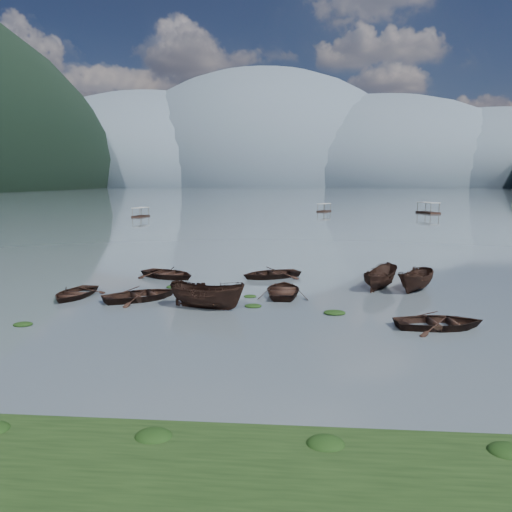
# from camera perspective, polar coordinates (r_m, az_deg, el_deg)

# --- Properties ---
(ground_plane) EXTENTS (2400.00, 2400.00, 0.00)m
(ground_plane) POSITION_cam_1_polar(r_m,az_deg,el_deg) (26.65, -2.18, -8.06)
(ground_plane) COLOR #4B565E
(near_shore) EXTENTS (60.00, 6.00, 0.50)m
(near_shore) POSITION_cam_1_polar(r_m,az_deg,el_deg) (14.01, -9.81, -24.40)
(near_shore) COLOR black
(near_shore) RESTS_ON ground
(haze_mtn_a) EXTENTS (520.00, 520.00, 280.00)m
(haze_mtn_a) POSITION_cam_1_polar(r_m,az_deg,el_deg) (962.07, -11.18, 7.84)
(haze_mtn_a) COLOR #475666
(haze_mtn_a) RESTS_ON ground
(haze_mtn_b) EXTENTS (520.00, 520.00, 340.00)m
(haze_mtn_b) POSITION_cam_1_polar(r_m,az_deg,el_deg) (927.54, 0.90, 7.98)
(haze_mtn_b) COLOR #475666
(haze_mtn_b) RESTS_ON ground
(haze_mtn_c) EXTENTS (520.00, 520.00, 260.00)m
(haze_mtn_c) POSITION_cam_1_polar(r_m,az_deg,el_deg) (935.46, 13.33, 7.76)
(haze_mtn_c) COLOR #475666
(haze_mtn_c) RESTS_ON ground
(haze_mtn_d) EXTENTS (520.00, 520.00, 220.00)m
(haze_mtn_d) POSITION_cam_1_polar(r_m,az_deg,el_deg) (978.14, 23.90, 7.29)
(haze_mtn_d) COLOR #475666
(haze_mtn_d) RESTS_ON ground
(rowboat_0) EXTENTS (3.49, 4.61, 0.90)m
(rowboat_0) POSITION_cam_1_polar(r_m,az_deg,el_deg) (35.36, -20.04, -4.43)
(rowboat_0) COLOR black
(rowboat_0) RESTS_ON ground
(rowboat_1) EXTENTS (5.97, 5.65, 1.01)m
(rowboat_1) POSITION_cam_1_polar(r_m,az_deg,el_deg) (33.38, -12.97, -4.87)
(rowboat_1) COLOR black
(rowboat_1) RESTS_ON ground
(rowboat_2) EXTENTS (5.26, 3.15, 1.91)m
(rowboat_2) POSITION_cam_1_polar(r_m,az_deg,el_deg) (30.49, -5.61, -5.96)
(rowboat_2) COLOR black
(rowboat_2) RESTS_ON ground
(rowboat_3) EXTENTS (3.45, 4.80, 0.99)m
(rowboat_3) POSITION_cam_1_polar(r_m,az_deg,el_deg) (34.06, 3.18, -4.41)
(rowboat_3) COLOR black
(rowboat_3) RESTS_ON ground
(rowboat_4) EXTENTS (5.01, 3.85, 0.96)m
(rowboat_4) POSITION_cam_1_polar(r_m,az_deg,el_deg) (28.13, 20.24, -7.70)
(rowboat_4) COLOR black
(rowboat_4) RESTS_ON ground
(rowboat_5) EXTENTS (3.95, 4.80, 1.78)m
(rowboat_5) POSITION_cam_1_polar(r_m,az_deg,el_deg) (36.90, 17.80, -3.80)
(rowboat_5) COLOR black
(rowboat_5) RESTS_ON ground
(rowboat_6) EXTENTS (5.99, 5.46, 1.02)m
(rowboat_6) POSITION_cam_1_polar(r_m,az_deg,el_deg) (40.54, -10.00, -2.44)
(rowboat_6) COLOR black
(rowboat_6) RESTS_ON ground
(rowboat_7) EXTENTS (5.92, 5.40, 1.00)m
(rowboat_7) POSITION_cam_1_polar(r_m,az_deg,el_deg) (39.99, 1.69, -2.47)
(rowboat_7) COLOR black
(rowboat_7) RESTS_ON ground
(rowboat_8) EXTENTS (3.69, 4.91, 1.79)m
(rowboat_8) POSITION_cam_1_polar(r_m,az_deg,el_deg) (37.14, 13.96, -3.56)
(rowboat_8) COLOR black
(rowboat_8) RESTS_ON ground
(weed_clump_0) EXTENTS (1.03, 0.84, 0.23)m
(weed_clump_0) POSITION_cam_1_polar(r_m,az_deg,el_deg) (29.59, -25.08, -7.19)
(weed_clump_0) COLOR black
(weed_clump_0) RESTS_ON ground
(weed_clump_1) EXTENTS (1.08, 0.86, 0.24)m
(weed_clump_1) POSITION_cam_1_polar(r_m,az_deg,el_deg) (31.00, -4.41, -5.71)
(weed_clump_1) COLOR black
(weed_clump_1) RESTS_ON ground
(weed_clump_2) EXTENTS (1.06, 0.85, 0.23)m
(weed_clump_2) POSITION_cam_1_polar(r_m,az_deg,el_deg) (30.70, -0.34, -5.82)
(weed_clump_2) COLOR black
(weed_clump_2) RESTS_ON ground
(weed_clump_3) EXTENTS (0.86, 0.73, 0.19)m
(weed_clump_3) POSITION_cam_1_polar(r_m,az_deg,el_deg) (33.29, -0.69, -4.69)
(weed_clump_3) COLOR black
(weed_clump_3) RESTS_ON ground
(weed_clump_4) EXTENTS (1.28, 1.01, 0.26)m
(weed_clump_4) POSITION_cam_1_polar(r_m,az_deg,el_deg) (29.45, 8.96, -6.55)
(weed_clump_4) COLOR black
(weed_clump_4) RESTS_ON ground
(weed_clump_5) EXTENTS (0.98, 0.79, 0.21)m
(weed_clump_5) POSITION_cam_1_polar(r_m,az_deg,el_deg) (37.31, -20.34, -3.79)
(weed_clump_5) COLOR black
(weed_clump_5) RESTS_ON ground
(weed_clump_6) EXTENTS (1.07, 0.89, 0.22)m
(weed_clump_6) POSITION_cam_1_polar(r_m,az_deg,el_deg) (36.65, -9.39, -3.58)
(weed_clump_6) COLOR black
(weed_clump_6) RESTS_ON ground
(weed_clump_7) EXTENTS (1.02, 0.81, 0.22)m
(weed_clump_7) POSITION_cam_1_polar(r_m,az_deg,el_deg) (39.63, 12.97, -2.78)
(weed_clump_7) COLOR black
(weed_clump_7) RESTS_ON ground
(pontoon_left) EXTENTS (2.76, 5.40, 1.98)m
(pontoon_left) POSITION_cam_1_polar(r_m,az_deg,el_deg) (112.54, -13.03, 4.38)
(pontoon_left) COLOR black
(pontoon_left) RESTS_ON ground
(pontoon_centre) EXTENTS (4.08, 5.74, 2.03)m
(pontoon_centre) POSITION_cam_1_polar(r_m,az_deg,el_deg) (130.29, 7.78, 5.04)
(pontoon_centre) COLOR black
(pontoon_centre) RESTS_ON ground
(pontoon_right) EXTENTS (4.73, 7.22, 2.56)m
(pontoon_right) POSITION_cam_1_polar(r_m,az_deg,el_deg) (129.43, 19.05, 4.64)
(pontoon_right) COLOR black
(pontoon_right) RESTS_ON ground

